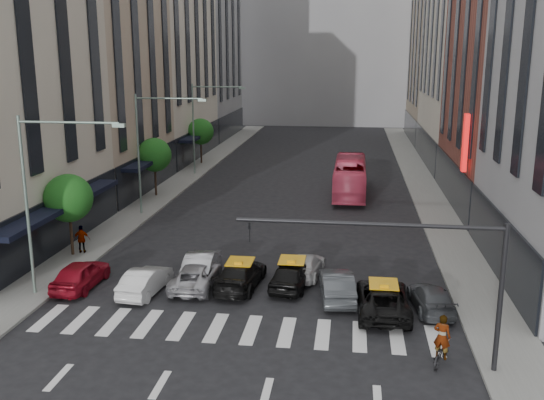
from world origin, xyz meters
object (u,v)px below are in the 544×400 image
at_px(streetlamp_near, 43,183).
at_px(car_white_front, 145,281).
at_px(pedestrian_far, 82,239).
at_px(taxi_left, 240,275).
at_px(streetlamp_mid, 150,138).
at_px(car_red, 81,274).
at_px(bus, 350,177).
at_px(taxi_center, 292,274).
at_px(streetlamp_far, 202,117).
at_px(motorcycle, 441,353).

xyz_separation_m(streetlamp_near, car_white_front, (4.57, 0.99, -5.22)).
bearing_deg(pedestrian_far, taxi_left, 150.84).
xyz_separation_m(streetlamp_near, streetlamp_mid, (0.00, 16.00, 0.00)).
bearing_deg(streetlamp_near, pedestrian_far, 101.48).
height_order(car_red, bus, bus).
bearing_deg(bus, taxi_center, 83.05).
height_order(car_red, taxi_center, taxi_center).
bearing_deg(streetlamp_mid, car_red, -86.33).
bearing_deg(streetlamp_near, streetlamp_mid, 90.00).
xyz_separation_m(streetlamp_near, pedestrian_far, (-1.29, 6.36, -4.89)).
bearing_deg(streetlamp_mid, streetlamp_far, 90.00).
distance_m(taxi_center, motorcycle, 9.89).
distance_m(streetlamp_far, pedestrian_far, 26.14).
distance_m(streetlamp_mid, taxi_center, 18.53).
bearing_deg(bus, taxi_left, 76.59).
height_order(streetlamp_near, streetlamp_mid, same).
relative_size(car_red, pedestrian_far, 2.52).
relative_size(car_white_front, taxi_left, 0.84).
relative_size(streetlamp_mid, car_red, 2.07).
xyz_separation_m(streetlamp_near, taxi_center, (11.94, 2.80, -5.16)).
bearing_deg(motorcycle, taxi_center, -24.79).
xyz_separation_m(car_white_front, motorcycle, (14.03, -5.51, -0.20)).
height_order(streetlamp_mid, motorcycle, streetlamp_mid).
bearing_deg(car_red, taxi_center, -170.71).
distance_m(motorcycle, pedestrian_far, 22.68).
bearing_deg(car_red, car_white_front, 176.81).
relative_size(taxi_left, taxi_center, 1.12).
distance_m(streetlamp_mid, motorcycle, 28.22).
relative_size(streetlamp_far, bus, 0.80).
bearing_deg(motorcycle, car_white_front, 1.47).
bearing_deg(car_white_front, streetlamp_near, 17.39).
bearing_deg(taxi_center, taxi_left, 16.04).
bearing_deg(taxi_left, bus, -98.96).
bearing_deg(car_white_front, streetlamp_mid, -67.92).
bearing_deg(car_white_front, streetlamp_far, -76.47).
xyz_separation_m(car_red, bus, (13.83, 23.72, 0.83)).
bearing_deg(car_red, bus, -118.78).
bearing_deg(taxi_left, streetlamp_far, -67.87).
relative_size(taxi_left, bus, 0.44).
xyz_separation_m(streetlamp_mid, bus, (14.77, 9.01, -4.34)).
bearing_deg(car_white_front, motorcycle, 163.73).
distance_m(car_red, bus, 27.47).
relative_size(bus, motorcycle, 6.14).
bearing_deg(streetlamp_near, motorcycle, -13.64).
height_order(bus, pedestrian_far, bus).
height_order(car_red, car_white_front, car_red).
distance_m(taxi_left, taxi_center, 2.72).
xyz_separation_m(streetlamp_mid, pedestrian_far, (-1.29, -9.64, -4.89)).
bearing_deg(pedestrian_far, car_red, 105.15).
bearing_deg(bus, streetlamp_near, 59.74).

